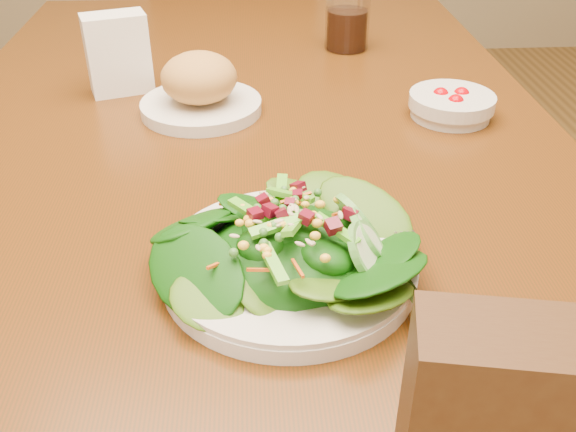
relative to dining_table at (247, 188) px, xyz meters
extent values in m
cube|color=#512408|center=(0.00, 0.00, 0.08)|extent=(0.90, 1.40, 0.04)
cylinder|color=#321C0A|center=(-0.39, 0.64, -0.29)|extent=(0.07, 0.07, 0.71)
cylinder|color=#321C0A|center=(0.39, 0.64, -0.29)|extent=(0.07, 0.07, 0.71)
cube|color=#321C0A|center=(-0.05, 1.01, -0.20)|extent=(0.50, 0.50, 0.04)
cylinder|color=#321C0A|center=(0.11, 1.23, -0.44)|extent=(0.04, 0.04, 0.43)
cylinder|color=#321C0A|center=(-0.26, 1.17, -0.44)|extent=(0.04, 0.04, 0.43)
cylinder|color=#321C0A|center=(0.16, 0.86, -0.44)|extent=(0.04, 0.04, 0.43)
cylinder|color=#321C0A|center=(-0.21, 0.80, -0.44)|extent=(0.04, 0.04, 0.43)
cube|color=#321C0A|center=(-0.02, 0.81, 0.06)|extent=(0.42, 0.09, 0.48)
cylinder|color=silver|center=(0.04, -0.34, 0.11)|extent=(0.25, 0.25, 0.02)
ellipsoid|color=black|center=(0.04, -0.34, 0.14)|extent=(0.17, 0.17, 0.04)
cube|color=silver|center=(0.15, -0.37, 0.12)|extent=(0.05, 0.18, 0.01)
cylinder|color=silver|center=(-0.06, 0.05, 0.11)|extent=(0.18, 0.18, 0.02)
ellipsoid|color=#BD814B|center=(-0.06, 0.05, 0.16)|extent=(0.11, 0.11, 0.07)
cylinder|color=silver|center=(0.30, 0.02, 0.12)|extent=(0.12, 0.12, 0.04)
sphere|color=#C30007|center=(0.32, 0.02, 0.13)|extent=(0.02, 0.02, 0.02)
sphere|color=#C30007|center=(0.29, 0.02, 0.13)|extent=(0.02, 0.02, 0.02)
sphere|color=#C30007|center=(0.30, 0.00, 0.13)|extent=(0.02, 0.02, 0.02)
cylinder|color=silver|center=(0.19, 0.33, 0.17)|extent=(0.08, 0.08, 0.14)
cylinder|color=black|center=(0.19, 0.33, 0.14)|extent=(0.07, 0.07, 0.07)
cube|color=white|center=(-0.19, 0.14, 0.16)|extent=(0.11, 0.08, 0.12)
cube|color=white|center=(-0.19, 0.14, 0.17)|extent=(0.09, 0.06, 0.10)
camera|label=1|loc=(0.01, -0.83, 0.49)|focal=40.00mm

